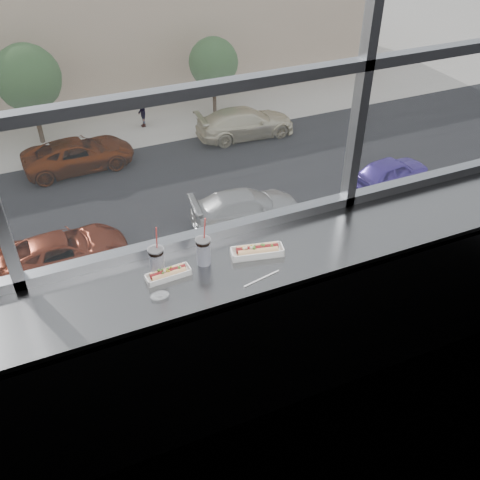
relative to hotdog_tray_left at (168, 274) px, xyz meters
name	(u,v)px	position (x,y,z in m)	size (l,w,h in m)	color
wall_back_lower	(204,308)	(0.27, 0.24, -0.57)	(6.00, 6.00, 0.00)	black
window_glass	(187,25)	(0.27, 0.26, 1.18)	(6.00, 6.00, 0.00)	silver
window_mullions	(189,26)	(0.27, 0.24, 1.18)	(6.00, 0.08, 2.40)	gray
counter	(218,272)	(0.27, -0.03, -0.05)	(6.00, 0.55, 0.06)	slate
counter_fascia	(237,368)	(0.27, -0.29, -0.57)	(6.00, 0.04, 1.04)	slate
hotdog_tray_left	(168,274)	(0.00, 0.00, 0.00)	(0.25, 0.09, 0.06)	white
hotdog_tray_right	(257,251)	(0.52, -0.02, 0.01)	(0.31, 0.16, 0.07)	white
soda_cup_left	(157,260)	(-0.04, 0.05, 0.07)	(0.09, 0.09, 0.31)	white
soda_cup_right	(203,250)	(0.22, 0.04, 0.07)	(0.08, 0.08, 0.31)	white
loose_straw	(262,278)	(0.45, -0.21, -0.02)	(0.01, 0.01, 0.23)	white
wrapper	(160,296)	(-0.09, -0.13, -0.01)	(0.10, 0.07, 0.02)	silver
plaza_ground	(17,62)	(0.27, 43.74, -12.12)	(120.00, 120.00, 0.00)	#B9B2A7
plaza_near	(135,442)	(0.27, 7.24, -12.10)	(50.00, 14.00, 0.04)	#B9B2A7
street_asphalt	(64,213)	(0.27, 20.24, -12.09)	(80.00, 10.00, 0.06)	black
far_sidewalk	(42,142)	(0.27, 28.24, -12.10)	(80.00, 6.00, 0.04)	#B9B2A7
far_building	(10,27)	(0.27, 38.24, -8.12)	(50.00, 14.00, 8.00)	tan
car_near_d	(246,202)	(7.81, 16.24, -11.09)	(5.83, 2.43, 1.94)	#B3B3B3
car_far_c	(246,118)	(11.36, 24.24, -10.95)	(6.70, 2.79, 2.23)	beige
car_near_c	(62,246)	(-0.26, 16.24, -11.12)	(5.69, 2.37, 1.90)	maroon
car_near_e	(392,168)	(15.72, 16.24, -11.10)	(5.78, 2.41, 1.93)	#4D35AD
car_far_b	(78,150)	(1.79, 24.24, -11.01)	(6.34, 2.64, 2.11)	#5C1900
pedestrian_c	(141,110)	(6.19, 28.00, -11.02)	(0.94, 0.71, 2.12)	#66605B
tree_center	(27,78)	(0.30, 28.24, -8.31)	(3.60, 3.60, 5.62)	#47382B
tree_right	(213,63)	(11.00, 28.24, -8.91)	(3.03, 3.03, 4.74)	#47382B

